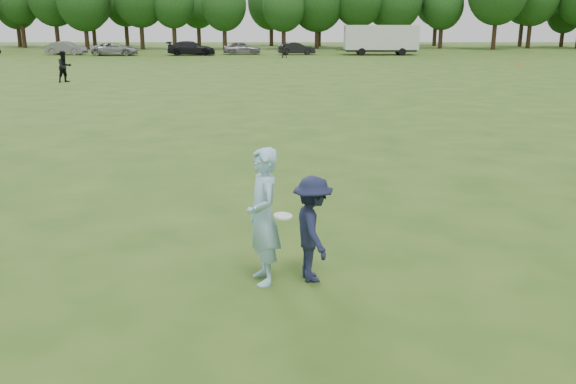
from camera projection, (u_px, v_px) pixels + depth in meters
name	position (u px, v px, depth m)	size (l,w,h in m)	color
ground	(357.00, 266.00, 9.70)	(200.00, 200.00, 0.00)	#2B4C15
thrower	(263.00, 217.00, 8.88)	(0.74, 0.49, 2.04)	#94C9E4
defender	(313.00, 229.00, 9.02)	(1.04, 0.60, 1.60)	#1A1E39
player_far_a	(65.00, 67.00, 37.98)	(0.93, 0.73, 1.92)	black
player_far_d	(284.00, 50.00, 62.38)	(1.53, 0.49, 1.65)	#242424
car_b	(66.00, 48.00, 67.48)	(1.54, 4.43, 1.46)	slate
car_c	(115.00, 49.00, 66.31)	(2.32, 5.04, 1.40)	#97989C
car_d	(191.00, 48.00, 66.74)	(2.11, 5.20, 1.51)	black
car_e	(242.00, 48.00, 68.21)	(1.69, 4.21, 1.43)	slate
car_f	(296.00, 49.00, 67.71)	(1.44, 4.12, 1.36)	black
field_cone	(519.00, 63.00, 52.69)	(0.28, 0.28, 0.30)	#FB460D
disc_in_play	(283.00, 216.00, 8.68)	(0.28, 0.28, 0.06)	white
cargo_trailer	(381.00, 39.00, 67.05)	(9.00, 2.75, 3.20)	silver
treeline	(317.00, 0.00, 81.98)	(130.35, 18.39, 11.74)	#332114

